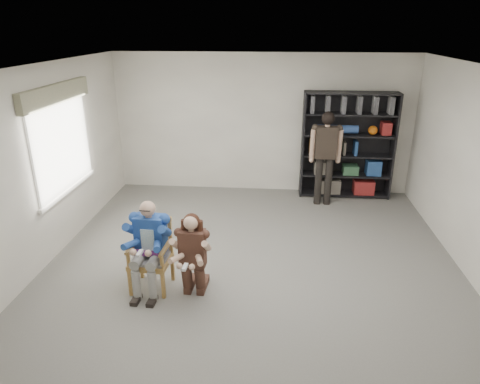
# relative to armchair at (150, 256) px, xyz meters

# --- Properties ---
(room_shell) EXTENTS (6.00, 7.00, 2.80)m
(room_shell) POSITION_rel_armchair_xyz_m (1.29, 0.32, 0.92)
(room_shell) COLOR beige
(room_shell) RESTS_ON ground
(floor) EXTENTS (6.00, 7.00, 0.01)m
(floor) POSITION_rel_armchair_xyz_m (1.29, 0.32, -0.48)
(floor) COLOR slate
(floor) RESTS_ON ground
(window_left) EXTENTS (0.16, 2.00, 1.75)m
(window_left) POSITION_rel_armchair_xyz_m (-1.66, 1.32, 1.15)
(window_left) COLOR white
(window_left) RESTS_ON room_shell
(armchair) EXTENTS (0.58, 0.56, 0.96)m
(armchair) POSITION_rel_armchair_xyz_m (0.00, 0.00, 0.00)
(armchair) COLOR #A66E32
(armchair) RESTS_ON floor
(seated_man) EXTENTS (0.57, 0.77, 1.24)m
(seated_man) POSITION_rel_armchair_xyz_m (0.00, 0.00, 0.14)
(seated_man) COLOR navy
(seated_man) RESTS_ON floor
(kneeling_woman) EXTENTS (0.52, 0.79, 1.14)m
(kneeling_woman) POSITION_rel_armchair_xyz_m (0.58, -0.12, 0.09)
(kneeling_woman) COLOR #3E271C
(kneeling_woman) RESTS_ON floor
(bookshelf) EXTENTS (1.80, 0.38, 2.10)m
(bookshelf) POSITION_rel_armchair_xyz_m (2.99, 3.60, 0.57)
(bookshelf) COLOR black
(bookshelf) RESTS_ON floor
(standing_man) EXTENTS (0.56, 0.32, 1.81)m
(standing_man) POSITION_rel_armchair_xyz_m (2.52, 3.11, 0.43)
(standing_man) COLOR black
(standing_man) RESTS_ON floor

